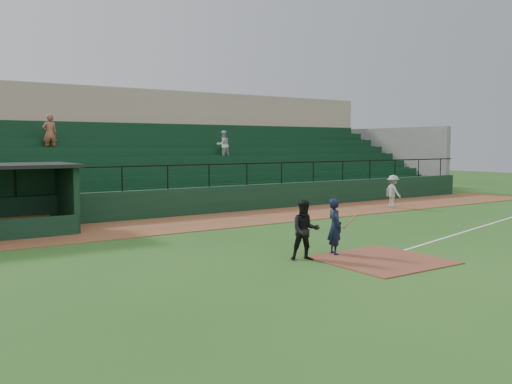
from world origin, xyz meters
TOP-DOWN VIEW (x-y plane):
  - ground at (0.00, 0.00)m, footprint 90.00×90.00m
  - warning_track at (0.00, 8.00)m, footprint 40.00×4.00m
  - home_plate_dirt at (0.00, -1.00)m, footprint 3.00×3.00m
  - foul_line at (8.00, 1.20)m, footprint 17.49×4.44m
  - stadium_structure at (-0.00, 16.46)m, footprint 38.00×13.08m
  - batter_at_plate at (-0.54, 0.25)m, footprint 1.07×0.70m
  - umpire at (-1.68, 0.17)m, footprint 0.98×0.91m
  - runner at (9.33, 7.02)m, footprint 0.77×1.12m

SIDE VIEW (x-z plane):
  - ground at x=0.00m, z-range 0.00..0.00m
  - foul_line at x=8.00m, z-range 0.00..0.01m
  - warning_track at x=0.00m, z-range 0.00..0.03m
  - home_plate_dirt at x=0.00m, z-range 0.00..0.03m
  - batter_at_plate at x=-0.54m, z-range 0.00..1.59m
  - umpire at x=-1.68m, z-range 0.00..1.62m
  - runner at x=9.33m, z-range 0.03..1.61m
  - stadium_structure at x=0.00m, z-range -0.90..5.50m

